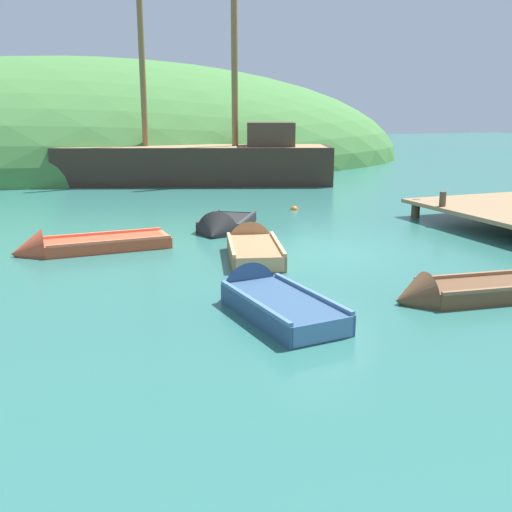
% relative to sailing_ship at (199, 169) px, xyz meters
% --- Properties ---
extents(ground_plane, '(120.00, 120.00, 0.00)m').
position_rel_sailing_ship_xyz_m(ground_plane, '(-0.96, -14.72, -0.68)').
color(ground_plane, '#2D6B60').
extents(shore_hill, '(44.99, 27.29, 13.48)m').
position_rel_sailing_ship_xyz_m(shore_hill, '(-3.80, 13.95, -0.68)').
color(shore_hill, '#477F3D').
rests_on(shore_hill, ground).
extents(sailing_ship, '(15.22, 7.39, 11.16)m').
position_rel_sailing_ship_xyz_m(sailing_ship, '(0.00, 0.00, 0.00)').
color(sailing_ship, '#38281E').
rests_on(sailing_ship, ground).
extents(rowboat_outer_left, '(2.66, 3.18, 1.22)m').
position_rel_sailing_ship_xyz_m(rowboat_outer_left, '(-2.41, -11.35, -0.60)').
color(rowboat_outer_left, black).
rests_on(rowboat_outer_left, ground).
extents(rowboat_near_dock, '(3.91, 1.29, 1.13)m').
position_rel_sailing_ship_xyz_m(rowboat_near_dock, '(-6.59, -12.50, -0.60)').
color(rowboat_near_dock, '#C64C2D').
rests_on(rowboat_near_dock, ground).
extents(rowboat_far, '(1.50, 3.31, 1.14)m').
position_rel_sailing_ship_xyz_m(rowboat_far, '(-3.77, -18.29, -0.56)').
color(rowboat_far, '#335175').
rests_on(rowboat_far, ground).
extents(rowboat_outer_right, '(3.12, 1.38, 1.01)m').
position_rel_sailing_ship_xyz_m(rowboat_outer_right, '(-0.22, -19.10, -0.59)').
color(rowboat_outer_right, brown).
rests_on(rowboat_outer_right, ground).
extents(rowboat_portside, '(1.94, 3.32, 1.13)m').
position_rel_sailing_ship_xyz_m(rowboat_portside, '(-2.59, -14.36, -0.55)').
color(rowboat_portside, '#9E7047').
rests_on(rowboat_portside, ground).
extents(buoy_red, '(0.31, 0.31, 0.31)m').
position_rel_sailing_ship_xyz_m(buoy_red, '(-7.80, -11.90, -0.68)').
color(buoy_red, red).
rests_on(buoy_red, ground).
extents(buoy_orange, '(0.28, 0.28, 0.28)m').
position_rel_sailing_ship_xyz_m(buoy_orange, '(1.12, -8.67, -0.68)').
color(buoy_orange, orange).
rests_on(buoy_orange, ground).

